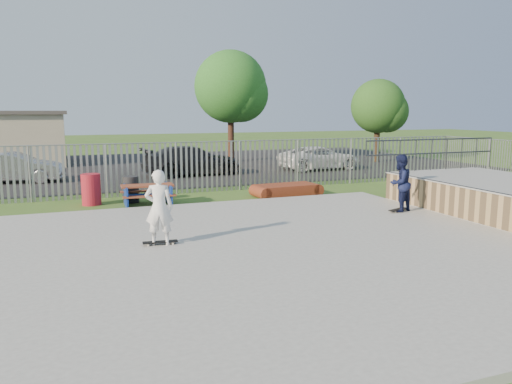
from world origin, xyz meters
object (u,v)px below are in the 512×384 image
object	(u,v)px
picnic_table	(148,195)
skater_white	(159,208)
funbox	(286,190)
tree_mid	(231,87)
car_white	(320,158)
skater_navy	(400,183)
car_dark	(192,161)
car_silver	(15,168)
tree_right	(378,106)
trash_bin_red	(91,189)
trash_bin_grey	(131,189)

from	to	relation	value
picnic_table	skater_white	bearing A→B (deg)	-93.89
funbox	tree_mid	distance (m)	13.92
car_white	skater_navy	distance (m)	12.20
skater_white	car_dark	bearing A→B (deg)	-91.23
car_white	tree_mid	distance (m)	7.81
tree_mid	car_white	bearing A→B (deg)	-61.84
car_silver	car_white	bearing A→B (deg)	-82.83
car_white	tree_mid	xyz separation A→B (m)	(-3.16, 5.91, 4.00)
picnic_table	funbox	distance (m)	5.23
tree_right	skater_navy	distance (m)	16.87
trash_bin_red	tree_mid	xyz separation A→B (m)	(9.04, 12.28, 4.12)
car_white	tree_mid	size ratio (longest dim) A/B	0.66
trash_bin_grey	car_dark	size ratio (longest dim) A/B	0.19
car_white	tree_right	size ratio (longest dim) A/B	0.88
trash_bin_red	car_dark	distance (m)	8.26
car_dark	car_white	xyz separation A→B (m)	(7.09, -0.11, -0.09)
picnic_table	skater_white	world-z (taller)	skater_white
trash_bin_red	picnic_table	bearing A→B (deg)	-25.58
car_silver	tree_right	xyz separation A→B (m)	(20.47, 2.12, 2.76)
car_dark	tree_mid	distance (m)	8.02
trash_bin_red	skater_navy	distance (m)	10.23
trash_bin_red	skater_navy	bearing A→B (deg)	-31.36
car_silver	tree_mid	bearing A→B (deg)	-56.58
trash_bin_grey	tree_right	bearing A→B (deg)	28.62
car_silver	trash_bin_red	bearing A→B (deg)	-148.02
funbox	tree_right	world-z (taller)	tree_right
picnic_table	trash_bin_grey	distance (m)	0.98
funbox	car_dark	xyz separation A→B (m)	(-1.89, 7.24, 0.52)
tree_mid	skater_navy	distance (m)	17.97
funbox	tree_right	distance (m)	14.62
car_silver	car_dark	distance (m)	8.04
skater_navy	picnic_table	bearing A→B (deg)	-53.72
picnic_table	trash_bin_grey	world-z (taller)	trash_bin_grey
car_silver	car_dark	xyz separation A→B (m)	(8.04, -0.25, 0.05)
trash_bin_red	trash_bin_grey	size ratio (longest dim) A/B	1.16
trash_bin_grey	car_white	world-z (taller)	car_white
trash_bin_red	car_white	world-z (taller)	car_white
picnic_table	car_dark	size ratio (longest dim) A/B	0.36
picnic_table	car_dark	distance (m)	8.07
trash_bin_red	skater_white	size ratio (longest dim) A/B	0.61
funbox	tree_mid	xyz separation A→B (m)	(2.03, 13.04, 4.43)
car_dark	car_white	world-z (taller)	car_dark
trash_bin_red	trash_bin_grey	xyz separation A→B (m)	(1.33, 0.01, -0.07)
tree_mid	tree_right	bearing A→B (deg)	-21.93
trash_bin_red	car_dark	size ratio (longest dim) A/B	0.22
tree_mid	skater_white	xyz separation A→B (m)	(-7.85, -18.85, -3.63)
tree_mid	skater_navy	bearing A→B (deg)	-91.03
picnic_table	car_white	world-z (taller)	car_white
car_silver	skater_white	world-z (taller)	skater_white
car_white	car_dark	bearing A→B (deg)	86.01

